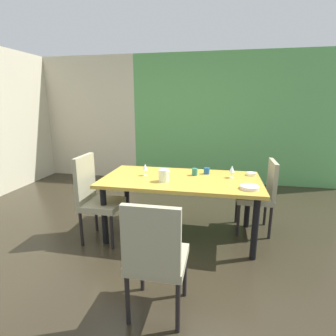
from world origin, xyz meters
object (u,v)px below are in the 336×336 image
Objects in this scene: chair_left_near at (95,195)px; cup_north at (207,171)px; chair_right_far at (261,192)px; wine_glass_south at (145,167)px; chair_head_near at (155,255)px; dining_table at (181,184)px; wine_glass_corner at (232,169)px; serving_bowl_center at (251,174)px; serving_bowl_front at (250,187)px; cup_right at (195,172)px; pitcher_west at (164,175)px.

chair_left_near is 1.42m from cup_north.
chair_right_far is 6.23× the size of wine_glass_south.
dining_table is at bearing 90.30° from chair_head_near.
wine_glass_corner is (0.60, 0.13, 0.19)m from dining_table.
dining_table is at bearing 106.71° from chair_left_near.
serving_bowl_center is at bearing 3.73° from cup_north.
chair_head_near reaches higher than serving_bowl_front.
chair_head_near is 1.86m from serving_bowl_center.
chair_right_far is 0.74m from cup_north.
wine_glass_corner is at bearing 68.16° from chair_head_near.
wine_glass_south is at bearing -167.94° from cup_right.
pitcher_west reaches higher than serving_bowl_center.
chair_right_far is 6.52× the size of pitcher_west.
chair_right_far reaches higher than pitcher_west.
chair_head_near is 1.64m from cup_north.
pitcher_west is (-0.17, -0.18, 0.15)m from dining_table.
cup_right is 0.17m from cup_north.
wine_glass_corner is 1.69× the size of cup_right.
chair_right_far is 4.78× the size of serving_bowl_front.
serving_bowl_front is 0.71m from cup_north.
serving_bowl_center is at bearing 18.82° from dining_table.
chair_left_near is 8.63× the size of serving_bowl_center.
wine_glass_corner is at bearing -148.06° from serving_bowl_center.
wine_glass_corner is 1.01× the size of wine_glass_south.
serving_bowl_front is (1.23, -0.30, -0.09)m from wine_glass_south.
wine_glass_corner reaches higher than cup_north.
chair_left_near is at bearing 133.58° from chair_head_near.
cup_north reaches higher than serving_bowl_front.
chair_right_far is 0.27m from serving_bowl_center.
chair_head_near is at bearing -111.84° from wine_glass_corner.
dining_table is 0.64m from wine_glass_corner.
chair_right_far reaches higher than cup_right.
cup_north is (0.29, 0.25, 0.12)m from dining_table.
serving_bowl_center is (-0.13, -0.01, 0.24)m from chair_right_far.
serving_bowl_center is 0.56m from serving_bowl_front.
pitcher_west is (0.82, 0.12, 0.26)m from chair_left_near.
cup_right is at bearing 177.04° from wine_glass_corner.
chair_right_far is at bearing 3.66° from cup_north.
serving_bowl_center and serving_bowl_front have the same top height.
wine_glass_corner is 0.46m from cup_right.
serving_bowl_center is 1.35× the size of cup_right.
cup_right is (-0.83, -0.14, 0.26)m from chair_right_far.
cup_north is (0.75, 0.23, -0.07)m from wine_glass_south.
wine_glass_south is at bearing 100.61° from chair_right_far.
chair_right_far is (0.98, 1.64, -0.01)m from chair_head_near.
serving_bowl_center is 0.56m from cup_north.
chair_left_near reaches higher than cup_north.
wine_glass_south reaches higher than cup_right.
cup_right is at bearing 99.54° from chair_right_far.
wine_glass_south is 1.05× the size of pitcher_west.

